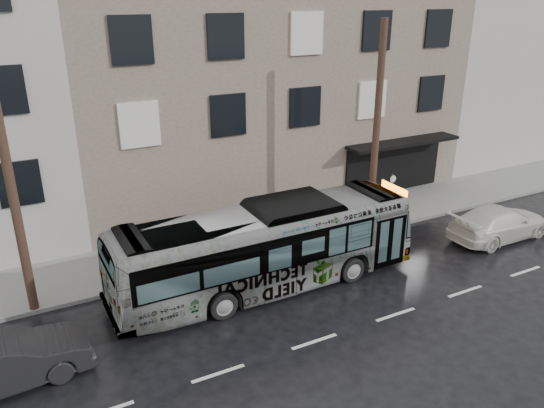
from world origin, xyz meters
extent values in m
plane|color=black|center=(0.00, 0.00, 0.00)|extent=(120.00, 120.00, 0.00)
cube|color=gray|center=(0.00, 4.90, 0.07)|extent=(90.00, 3.60, 0.15)
cube|color=gray|center=(5.00, 12.70, 5.50)|extent=(20.00, 12.00, 11.00)
cube|color=#B5B2AB|center=(24.00, 12.70, 6.00)|extent=(18.00, 12.00, 12.00)
cylinder|color=#473023|center=(6.50, 3.30, 4.65)|extent=(0.30, 0.30, 9.00)
cylinder|color=#473023|center=(-7.50, 3.30, 4.65)|extent=(0.30, 0.30, 9.00)
cylinder|color=slate|center=(7.60, 3.30, 1.35)|extent=(0.06, 0.06, 2.40)
imported|color=#B2B2B2|center=(0.19, 1.16, 1.58)|extent=(11.33, 2.72, 3.15)
imported|color=silver|center=(11.11, 0.16, 0.72)|extent=(4.98, 2.06, 1.44)
imported|color=black|center=(-8.54, -0.27, 0.76)|extent=(4.73, 2.02, 1.52)
camera|label=1|loc=(-7.48, -13.97, 10.03)|focal=35.00mm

